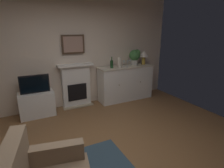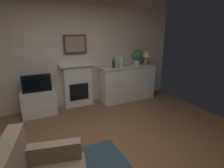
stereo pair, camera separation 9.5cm
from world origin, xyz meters
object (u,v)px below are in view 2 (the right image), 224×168
potted_plant_small (137,56)px  table_lamp (146,55)px  wine_glass_left (126,62)px  wine_glass_right (132,61)px  wine_bottle (114,64)px  vase_decorative (122,62)px  wine_glass_center (130,62)px  fireplace_unit (78,85)px  tv_set (37,83)px  framed_picture (75,44)px  sideboard_cabinet (128,83)px  tv_cabinet (39,103)px

potted_plant_small → table_lamp: bearing=-9.7°
wine_glass_left → wine_glass_right: 0.22m
wine_bottle → vase_decorative: wine_bottle is taller
table_lamp → wine_glass_center: bearing=-177.1°
wine_bottle → fireplace_unit: bearing=166.3°
vase_decorative → wine_glass_center: bearing=4.8°
wine_glass_right → wine_glass_left: bearing=-171.6°
wine_glass_center → tv_set: 2.39m
framed_picture → fireplace_unit: bearing=-90.0°
framed_picture → wine_glass_center: size_ratio=3.33×
wine_glass_left → potted_plant_small: bearing=8.9°
sideboard_cabinet → vase_decorative: vase_decorative is taller
framed_picture → wine_bottle: framed_picture is taller
wine_glass_center → tv_set: wine_glass_center is taller
sideboard_cabinet → potted_plant_small: potted_plant_small is taller
sideboard_cabinet → wine_bottle: bearing=-174.6°
tv_set → potted_plant_small: 2.69m
tv_cabinet → potted_plant_small: bearing=0.7°
wine_bottle → vase_decorative: size_ratio=1.03×
wine_bottle → potted_plant_small: (0.77, 0.09, 0.15)m
wine_glass_right → tv_cabinet: wine_glass_right is taller
wine_bottle → vase_decorative: bearing=-1.8°
table_lamp → tv_set: 2.95m
table_lamp → tv_cabinet: (-2.91, 0.02, -0.95)m
table_lamp → wine_glass_left: table_lamp is taller
fireplace_unit → table_lamp: size_ratio=2.75×
tv_set → wine_glass_right: bearing=0.6°
tv_cabinet → potted_plant_small: potted_plant_small is taller
wine_bottle → tv_set: 1.90m
table_lamp → wine_glass_center: 0.57m
tv_set → framed_picture: bearing=13.3°
tv_cabinet → framed_picture: bearing=12.0°
framed_picture → vase_decorative: bearing=-13.5°
vase_decorative → tv_set: (-2.11, 0.04, -0.33)m
framed_picture → wine_glass_center: bearing=-10.2°
vase_decorative → tv_cabinet: size_ratio=0.37×
wine_bottle → wine_glass_center: wine_bottle is taller
vase_decorative → tv_cabinet: (-2.11, 0.06, -0.81)m
framed_picture → tv_set: size_ratio=0.89×
tv_set → potted_plant_small: bearing=1.2°
sideboard_cabinet → tv_cabinet: size_ratio=2.07×
framed_picture → sideboard_cabinet: size_ratio=0.35×
sideboard_cabinet → wine_glass_center: size_ratio=9.39×
wine_glass_left → framed_picture: bearing=169.5°
wine_glass_center → tv_set: (-2.37, 0.02, -0.31)m
wine_glass_right → tv_cabinet: (-2.48, -0.00, -0.79)m
wine_glass_center → table_lamp: bearing=2.9°
sideboard_cabinet → tv_cabinet: bearing=179.6°
wine_bottle → wine_glass_center: size_ratio=1.76×
wine_glass_left → fireplace_unit: bearing=171.4°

